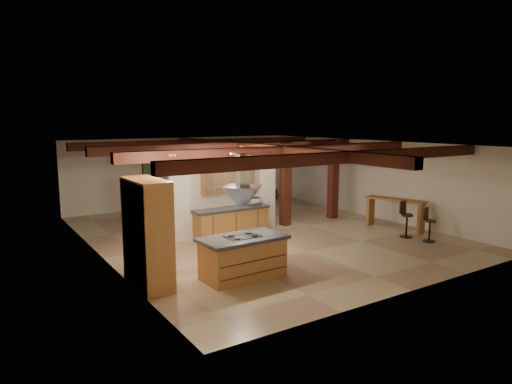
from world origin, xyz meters
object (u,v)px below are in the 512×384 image
kitchen_island (243,257)px  sofa (251,192)px  bar_counter (395,209)px  dining_table (217,208)px

kitchen_island → sofa: size_ratio=0.90×
kitchen_island → sofa: (5.79, 8.79, -0.17)m
sofa → bar_counter: bearing=106.2°
dining_table → sofa: size_ratio=0.84×
dining_table → sofa: 3.97m
sofa → bar_counter: size_ratio=1.11×
bar_counter → dining_table: bearing=129.3°
sofa → dining_table: bearing=46.9°
kitchen_island → bar_counter: size_ratio=1.00×
dining_table → bar_counter: 6.50m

